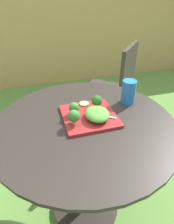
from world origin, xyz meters
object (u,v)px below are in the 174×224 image
object	(u,v)px
salad_plate	(89,116)
fork	(97,115)
patio_chair	(115,85)
drinking_glass	(128,93)

from	to	relation	value
salad_plate	fork	size ratio (longest dim) A/B	1.89
salad_plate	fork	distance (m)	0.04
patio_chair	fork	xyz separation A→B (m)	(-0.43, -0.74, 0.24)
salad_plate	drinking_glass	xyz separation A→B (m)	(0.25, 0.08, 0.05)
salad_plate	patio_chair	bearing A→B (deg)	57.05
patio_chair	salad_plate	distance (m)	0.89
patio_chair	salad_plate	size ratio (longest dim) A/B	3.50
patio_chair	drinking_glass	bearing A→B (deg)	-109.06
drinking_glass	salad_plate	bearing A→B (deg)	-162.54
salad_plate	fork	world-z (taller)	fork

